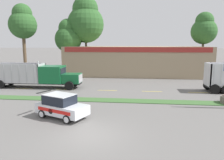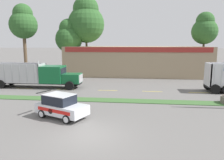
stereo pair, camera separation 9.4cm
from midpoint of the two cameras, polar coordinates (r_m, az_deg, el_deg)
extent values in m
plane|color=slate|center=(14.03, -5.69, -14.27)|extent=(600.00, 600.00, 0.00)
cube|color=#3D6633|center=(22.05, -0.91, -5.29)|extent=(120.00, 1.59, 0.06)
cube|color=yellow|center=(30.16, -21.88, -2.02)|extent=(2.40, 0.14, 0.01)
cube|color=yellow|center=(28.00, -12.11, -2.39)|extent=(2.40, 0.14, 0.01)
cube|color=yellow|center=(26.77, -1.08, -2.72)|extent=(2.40, 0.14, 0.01)
cube|color=yellow|center=(26.60, 10.54, -2.96)|extent=(2.40, 0.14, 0.01)
cube|color=yellow|center=(27.51, 21.85, -3.07)|extent=(2.40, 0.14, 0.01)
cube|color=silver|center=(28.11, 23.85, 1.41)|extent=(0.16, 2.46, 2.62)
cube|color=#BCBCC1|center=(27.03, 25.24, 1.02)|extent=(0.10, 0.04, 2.49)
cube|color=#BCBCC1|center=(27.28, 26.78, 0.98)|extent=(0.10, 0.04, 2.49)
cylinder|color=black|center=(27.38, 25.41, -2.18)|extent=(1.11, 0.30, 1.11)
cylinder|color=black|center=(29.63, 23.94, -1.26)|extent=(1.11, 0.30, 1.11)
cylinder|color=black|center=(30.05, 26.29, -1.29)|extent=(1.11, 0.30, 1.11)
cube|color=black|center=(30.17, -19.17, -0.64)|extent=(12.00, 1.35, 0.18)
cube|color=#146033|center=(28.28, -10.29, 0.48)|extent=(2.23, 2.02, 1.17)
cube|color=#B7B7BC|center=(27.97, -8.05, 0.44)|extent=(0.06, 1.72, 0.99)
cube|color=#146033|center=(29.05, -15.08, 1.49)|extent=(2.80, 2.46, 2.12)
cube|color=black|center=(28.50, -12.45, 2.20)|extent=(0.04, 2.09, 0.96)
cylinder|color=silver|center=(28.81, -18.52, 3.01)|extent=(0.14, 0.14, 1.75)
cube|color=#B7B7BC|center=(31.32, -23.33, -0.26)|extent=(6.96, 2.46, 0.12)
cube|color=#B7B7BC|center=(29.60, -17.76, 1.85)|extent=(0.16, 2.46, 2.36)
cube|color=#B7B7BC|center=(30.18, -24.56, 1.59)|extent=(6.96, 0.16, 2.36)
cube|color=#B7B7BC|center=(32.15, -22.45, 2.15)|extent=(6.96, 0.16, 2.36)
cube|color=#A3A3A8|center=(30.62, -26.25, 1.57)|extent=(0.10, 0.04, 2.24)
cube|color=#A3A3A8|center=(30.10, -24.66, 1.56)|extent=(0.10, 0.04, 2.24)
cube|color=#A3A3A8|center=(29.59, -23.01, 1.55)|extent=(0.10, 0.04, 2.24)
cube|color=#A3A3A8|center=(29.11, -21.31, 1.54)|extent=(0.10, 0.04, 2.24)
cube|color=#A3A3A8|center=(28.66, -19.55, 1.52)|extent=(0.10, 0.04, 2.24)
cylinder|color=black|center=(27.27, -10.98, -1.50)|extent=(1.09, 0.30, 1.09)
cylinder|color=black|center=(29.55, -9.57, -0.62)|extent=(1.09, 0.30, 1.09)
cylinder|color=black|center=(33.88, -26.52, -0.21)|extent=(1.09, 0.30, 1.09)
cylinder|color=black|center=(31.19, -26.97, -1.00)|extent=(1.09, 0.30, 1.09)
cylinder|color=black|center=(33.20, -24.68, -0.26)|extent=(1.09, 0.30, 1.09)
cube|color=silver|center=(17.38, -12.77, -7.32)|extent=(4.40, 3.28, 0.74)
cube|color=black|center=(17.35, -13.44, -4.90)|extent=(2.66, 2.36, 0.71)
cube|color=silver|center=(17.27, -13.49, -3.69)|extent=(2.66, 2.36, 0.04)
cube|color=black|center=(18.42, -17.25, -2.92)|extent=(0.77, 1.43, 0.03)
cube|color=red|center=(16.73, -14.96, -7.81)|extent=(2.94, 1.28, 0.26)
cylinder|color=black|center=(16.95, -15.68, -7.87)|extent=(0.38, 0.17, 0.41)
cylinder|color=black|center=(16.08, -11.58, -10.05)|extent=(0.66, 0.44, 0.64)
cylinder|color=silver|center=(16.01, -11.84, -10.15)|extent=(0.41, 0.19, 0.45)
cylinder|color=black|center=(17.36, -7.69, -8.47)|extent=(0.66, 0.44, 0.64)
cylinder|color=silver|center=(17.44, -7.47, -8.39)|extent=(0.41, 0.19, 0.45)
cylinder|color=black|center=(17.76, -17.65, -8.43)|extent=(0.66, 0.44, 0.64)
cylinder|color=silver|center=(17.69, -17.91, -8.51)|extent=(0.41, 0.19, 0.45)
cylinder|color=black|center=(18.92, -13.69, -7.15)|extent=(0.66, 0.44, 0.64)
cylinder|color=silver|center=(19.00, -13.46, -7.08)|extent=(0.41, 0.19, 0.45)
cube|color=#9E896B|center=(41.79, 6.46, 5.16)|extent=(24.96, 12.00, 5.16)
cube|color=maroon|center=(35.64, 6.47, 7.87)|extent=(23.72, 0.10, 0.80)
cylinder|color=brown|center=(41.18, 22.68, 5.41)|extent=(0.36, 0.36, 6.55)
sphere|color=#2D5B28|center=(41.17, 23.08, 11.61)|extent=(4.33, 4.33, 4.33)
sphere|color=#2D5B28|center=(41.29, 23.23, 14.00)|extent=(3.03, 3.03, 3.03)
cylinder|color=brown|center=(39.79, -21.62, 6.03)|extent=(0.54, 0.54, 7.48)
sphere|color=#2D5B28|center=(39.86, -22.06, 13.20)|extent=(4.53, 4.53, 4.53)
sphere|color=#2D5B28|center=(40.05, -22.23, 15.78)|extent=(3.17, 3.17, 3.17)
cylinder|color=brown|center=(41.59, -6.56, 6.64)|extent=(0.38, 0.38, 7.33)
sphere|color=#2D5B28|center=(41.70, -6.71, 14.23)|extent=(6.73, 6.73, 6.73)
sphere|color=#2D5B28|center=(42.01, -6.78, 17.89)|extent=(4.71, 4.71, 4.71)
cylinder|color=brown|center=(41.17, -10.97, 4.98)|extent=(0.41, 0.41, 5.15)
sphere|color=#2D5B28|center=(41.07, -11.15, 10.42)|extent=(4.84, 4.84, 4.84)
sphere|color=#2D5B28|center=(41.15, -11.23, 13.11)|extent=(3.38, 3.38, 3.38)
camera|label=1|loc=(0.05, -89.87, 0.02)|focal=35.00mm
camera|label=2|loc=(0.05, 90.13, -0.02)|focal=35.00mm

